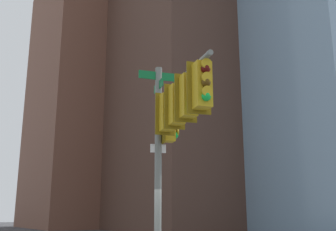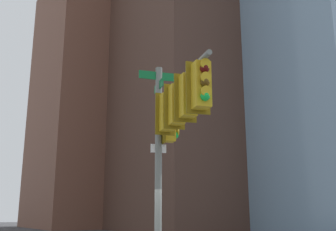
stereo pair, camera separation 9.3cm
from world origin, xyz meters
name	(u,v)px [view 1 (the left image)]	position (x,y,z in m)	size (l,w,h in m)	color
signal_pole_assembly	(174,118)	(1.15, 0.21, 4.21)	(4.07, 1.61, 6.03)	slate
building_brick_nearside	(188,58)	(-34.57, 25.54, 23.45)	(24.91, 21.38, 46.89)	#4C3328
building_brick_midblock	(98,101)	(-48.49, 17.75, 19.36)	(19.12, 18.42, 38.71)	brown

